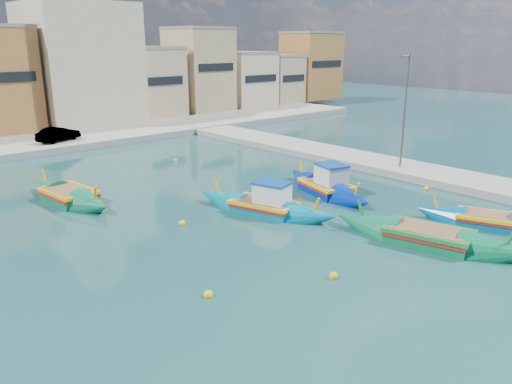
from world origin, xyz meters
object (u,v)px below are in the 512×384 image
luzzu_turquoise_cabin (265,207)px  luzzu_blue_cabin (327,188)px  luzzu_green (69,197)px  luzzu_blue_south (428,238)px  quay_street_lamp (404,111)px  luzzu_cyan_south (487,222)px  church_block (78,46)px

luzzu_turquoise_cabin → luzzu_blue_cabin: 5.20m
luzzu_green → luzzu_blue_south: bearing=-61.1°
quay_street_lamp → luzzu_blue_cabin: quay_street_lamp is taller
luzzu_green → luzzu_cyan_south: 22.56m
luzzu_blue_cabin → luzzu_green: (-12.14, 8.92, -0.08)m
church_block → luzzu_cyan_south: church_block is taller
quay_street_lamp → luzzu_blue_cabin: (-7.38, 0.34, -3.98)m
church_block → luzzu_blue_cabin: 34.61m
luzzu_turquoise_cabin → luzzu_cyan_south: 11.20m
luzzu_cyan_south → luzzu_green: bearing=127.5°
quay_street_lamp → luzzu_blue_south: (-10.06, -7.86, -4.06)m
quay_street_lamp → luzzu_green: quay_street_lamp is taller
luzzu_blue_cabin → luzzu_green: luzzu_blue_cabin is taller
church_block → luzzu_turquoise_cabin: bearing=-98.7°
luzzu_green → luzzu_turquoise_cabin: bearing=-52.3°
luzzu_green → luzzu_blue_south: luzzu_blue_south is taller
quay_street_lamp → luzzu_cyan_south: quay_street_lamp is taller
church_block → luzzu_turquoise_cabin: size_ratio=2.19×
quay_street_lamp → luzzu_green: (-19.52, 9.25, -4.06)m
luzzu_blue_south → luzzu_blue_cabin: bearing=71.9°
luzzu_turquoise_cabin → quay_street_lamp: bearing=-1.2°
luzzu_blue_cabin → luzzu_turquoise_cabin: bearing=-179.1°
luzzu_turquoise_cabin → luzzu_blue_cabin: (5.20, 0.08, 0.02)m
luzzu_turquoise_cabin → luzzu_blue_cabin: bearing=0.9°
quay_street_lamp → luzzu_turquoise_cabin: (-12.58, 0.26, -4.00)m
luzzu_green → luzzu_cyan_south: size_ratio=1.16×
luzzu_cyan_south → luzzu_turquoise_cabin: bearing=127.4°
church_block → luzzu_green: size_ratio=2.30×
luzzu_blue_cabin → luzzu_cyan_south: (1.61, -8.97, -0.12)m
luzzu_turquoise_cabin → luzzu_blue_cabin: size_ratio=1.03×
church_block → luzzu_cyan_south: 43.44m
church_block → luzzu_green: bearing=-116.0°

